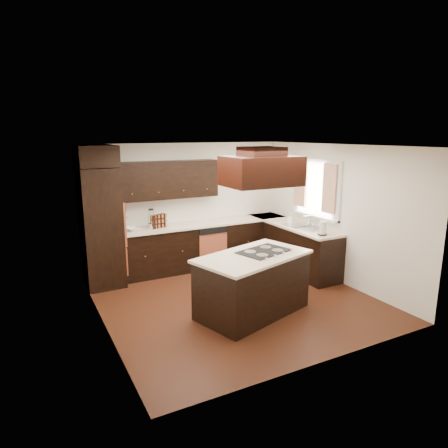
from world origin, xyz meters
The scene contains 30 objects.
floor centered at (0.00, 0.00, -0.01)m, with size 4.20×4.20×0.02m, color #512613.
ceiling centered at (0.00, 0.00, 2.51)m, with size 4.20×4.20×0.02m, color silver.
wall_back centered at (0.00, 2.11, 1.25)m, with size 4.20×0.02×2.50m, color white.
wall_front centered at (0.00, -2.11, 1.25)m, with size 4.20×0.02×2.50m, color white.
wall_left centered at (-2.11, 0.00, 1.25)m, with size 0.02×4.20×2.50m, color white.
wall_right centered at (2.11, 0.00, 1.25)m, with size 0.02×4.20×2.50m, color white.
oven_column centered at (-1.78, 1.71, 1.06)m, with size 0.65×0.75×2.12m, color black.
wall_oven_face centered at (-1.43, 1.71, 1.12)m, with size 0.05×0.62×0.78m, color #B55435.
base_cabinets_back centered at (0.03, 1.80, 0.44)m, with size 2.93×0.60×0.88m, color black.
base_cabinets_right centered at (1.80, 0.90, 0.44)m, with size 0.60×2.40×0.88m, color black.
countertop_back centered at (0.03, 1.79, 0.90)m, with size 2.93×0.63×0.04m, color beige.
countertop_right centered at (1.79, 0.90, 0.90)m, with size 0.63×2.40×0.04m, color beige.
upper_cabinets centered at (-0.43, 1.93, 1.81)m, with size 2.00×0.34×0.72m, color black.
dishwasher_front centered at (0.33, 1.50, 0.40)m, with size 0.60×0.05×0.72m, color #B55435.
window_frame centered at (2.07, 0.55, 1.65)m, with size 0.06×1.32×1.12m, color silver.
window_pane centered at (2.10, 0.55, 1.65)m, with size 0.00×1.20×1.00m, color white.
curtain_left centered at (2.01, 0.13, 1.70)m, with size 0.02×0.34×0.90m, color #FFE2C1.
curtain_right centered at (2.01, 0.97, 1.70)m, with size 0.02×0.34×0.90m, color #FFE2C1.
sink_rim centered at (1.80, 0.55, 0.92)m, with size 0.52×0.84×0.01m, color silver.
island centered at (-0.01, -0.54, 0.44)m, with size 1.65×0.90×0.88m, color black.
island_top centered at (-0.01, -0.54, 0.90)m, with size 1.71×0.96×0.04m, color beige.
cooktop centered at (0.23, -0.47, 0.93)m, with size 0.78×0.52×0.01m, color black.
range_hood centered at (0.10, -0.55, 2.16)m, with size 1.05×0.72×0.42m, color black.
hood_duct centered at (0.10, -0.55, 2.44)m, with size 0.55×0.50×0.13m, color black.
blender_base centered at (-0.83, 1.78, 0.97)m, with size 0.15×0.15×0.10m, color silver.
blender_pitcher centered at (-0.83, 1.78, 1.15)m, with size 0.13×0.13×0.26m, color silver.
spice_rack centered at (-0.70, 1.78, 1.05)m, with size 0.32×0.08×0.26m, color black.
mixing_bowl centered at (-1.18, 1.80, 0.95)m, with size 0.25×0.25×0.06m, color silver.
soap_bottle centered at (1.79, 0.98, 1.00)m, with size 0.08×0.08×0.17m, color silver.
paper_towel centered at (1.70, -0.10, 1.05)m, with size 0.12×0.12×0.25m, color silver.
Camera 1 is at (-3.01, -5.37, 2.69)m, focal length 32.00 mm.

